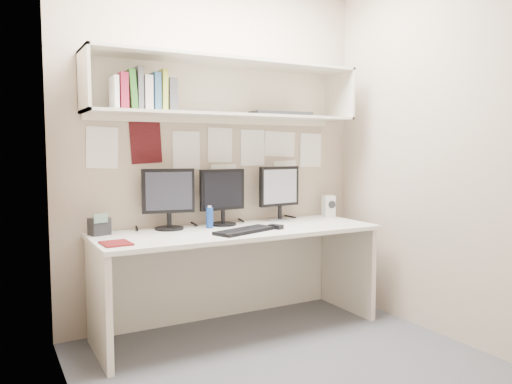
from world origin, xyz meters
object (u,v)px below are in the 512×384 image
maroon_notebook (116,243)px  keyboard (245,231)px  monitor_left (168,196)px  desk (238,280)px  monitor_right (279,191)px  desk_phone (99,226)px  monitor_center (222,194)px  speaker (329,206)px

maroon_notebook → keyboard: bearing=-2.2°
monitor_left → keyboard: monitor_left is taller
desk → monitor_right: (0.47, 0.22, 0.60)m
monitor_right → desk_phone: monitor_right is taller
monitor_center → maroon_notebook: size_ratio=2.09×
keyboard → maroon_notebook: bearing=160.7°
desk → monitor_left: (-0.43, 0.22, 0.60)m
keyboard → maroon_notebook: keyboard is taller
maroon_notebook → monitor_center: bearing=20.6°
desk → monitor_right: bearing=25.0°
keyboard → monitor_left: bearing=118.0°
monitor_center → keyboard: monitor_center is taller
monitor_center → maroon_notebook: bearing=-160.0°
monitor_left → monitor_right: bearing=11.4°
monitor_left → desk_phone: size_ratio=2.88×
monitor_left → desk_phone: (-0.47, -0.00, -0.18)m
desk → maroon_notebook: bearing=-169.8°
desk → desk_phone: size_ratio=13.54×
desk_phone → keyboard: bearing=-35.7°
speaker → maroon_notebook: 1.87m
desk → maroon_notebook: 0.97m
desk_phone → desk: bearing=-26.7°
monitor_center → desk: bearing=-88.5°
monitor_left → desk: bearing=-15.5°
monitor_right → keyboard: (-0.50, -0.37, -0.22)m
monitor_left → maroon_notebook: (-0.45, -0.38, -0.23)m
monitor_center → monitor_right: bearing=-3.6°
desk_phone → monitor_center: bearing=-13.1°
monitor_right → desk_phone: 1.39m
keyboard → desk_phone: bearing=137.4°
monitor_right → monitor_left: bearing=173.6°
maroon_notebook → desk_phone: size_ratio=1.34×
monitor_left → maroon_notebook: monitor_left is taller
monitor_right → maroon_notebook: 1.43m
desk → desk_phone: (-0.91, 0.22, 0.42)m
speaker → desk: bearing=-155.0°
desk → keyboard: keyboard is taller
keyboard → speaker: (0.96, 0.36, 0.08)m
maroon_notebook → desk_phone: bearing=90.1°
monitor_center → desk_phone: bearing=176.5°
keyboard → maroon_notebook: size_ratio=2.30×
speaker → monitor_right: bearing=-168.9°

